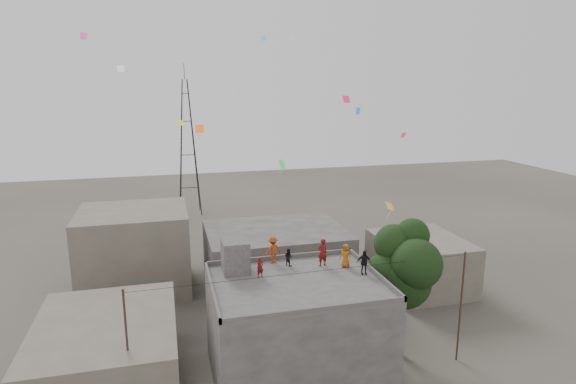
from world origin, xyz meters
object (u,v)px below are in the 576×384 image
tree (406,267)px  person_red_adult (322,252)px  transmission_tower (188,148)px  stair_head_box (235,256)px  person_dark_adult (364,262)px

tree → person_red_adult: 5.37m
tree → person_red_adult: (-5.07, 1.53, 0.90)m
transmission_tower → person_red_adult: (6.30, -37.87, -2.07)m
tree → transmission_tower: transmission_tower is taller
tree → person_red_adult: bearing=163.2°
stair_head_box → person_dark_adult: stair_head_box is taller
person_dark_adult → transmission_tower: bearing=114.6°
tree → person_red_adult: size_ratio=5.05×
stair_head_box → person_dark_adult: bearing=-17.8°
person_red_adult → person_dark_adult: (2.01, -1.94, -0.14)m
person_red_adult → transmission_tower: bearing=-90.9°
transmission_tower → person_dark_adult: bearing=-78.2°
stair_head_box → person_red_adult: bearing=-4.9°
transmission_tower → person_red_adult: bearing=-80.6°
stair_head_box → tree: tree is taller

